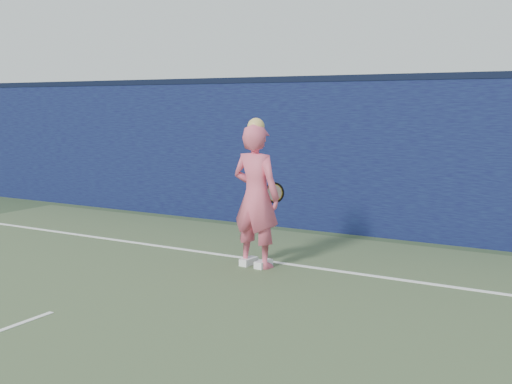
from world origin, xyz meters
The scene contains 4 objects.
backstop_wall centered at (0.00, 6.50, 1.25)m, with size 24.00×0.40×2.50m, color black.
wall_cap centered at (0.00, 6.50, 2.55)m, with size 24.00×0.42×0.10m, color black.
player centered at (0.86, 3.71, 0.95)m, with size 0.72×0.50×1.96m.
racket centered at (0.89, 4.13, 0.94)m, with size 0.53×0.15×0.29m.
Camera 1 is at (5.01, -3.45, 2.14)m, focal length 45.00 mm.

